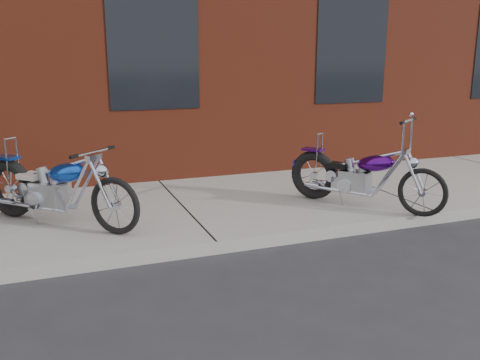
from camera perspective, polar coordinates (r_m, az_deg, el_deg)
name	(u,v)px	position (r m, az deg, el deg)	size (l,w,h in m)	color
ground	(217,255)	(5.56, -2.62, -8.38)	(120.00, 120.00, 0.00)	#2B2B2F
sidewalk	(182,210)	(6.90, -6.51, -3.42)	(22.00, 3.00, 0.15)	gray
chopper_purple	(361,178)	(6.88, 13.41, 0.21)	(1.31, 1.80, 1.20)	black
chopper_blue	(56,191)	(6.33, -20.00, -1.13)	(1.69, 1.69, 0.99)	black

